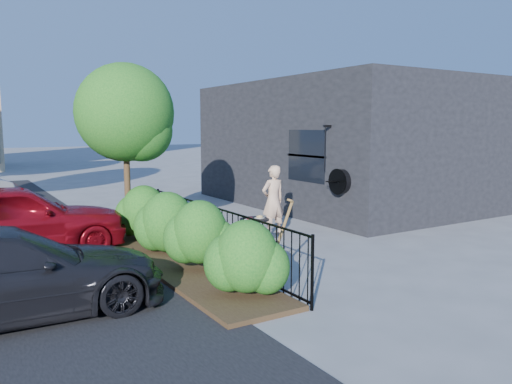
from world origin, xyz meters
TOP-DOWN VIEW (x-y plane):
  - ground at (0.00, 0.00)m, footprint 120.00×120.00m
  - shop_building at (5.50, 4.50)m, footprint 6.22×9.00m
  - fence at (-1.50, 0.00)m, footprint 0.05×6.05m
  - planting_bed at (-2.20, 0.00)m, footprint 1.30×6.00m
  - shrubs at (-2.10, 0.10)m, footprint 1.10×5.60m
  - patio_tree at (-2.24, 2.76)m, footprint 2.20×2.20m
  - cafe_table at (-0.58, 0.05)m, footprint 0.59×0.59m
  - woman at (0.76, 1.39)m, footprint 0.63×0.42m
  - shovel at (-1.26, -1.78)m, footprint 0.54×0.19m
  - car_red at (-4.75, 2.50)m, footprint 4.38×1.78m
  - car_darkgrey at (-5.22, -1.07)m, footprint 4.31×1.76m

SIDE VIEW (x-z plane):
  - ground at x=0.00m, z-range 0.00..0.00m
  - planting_bed at x=-2.20m, z-range 0.00..0.08m
  - cafe_table at x=-0.58m, z-range 0.12..0.92m
  - fence at x=-1.50m, z-range 0.01..1.11m
  - car_darkgrey at x=-5.22m, z-range 0.00..1.25m
  - shovel at x=-1.26m, z-range -0.09..1.36m
  - shrubs at x=-2.10m, z-range 0.08..1.32m
  - car_red at x=-4.75m, z-range 0.00..1.49m
  - woman at x=0.76m, z-range 0.00..1.68m
  - shop_building at x=5.50m, z-range 0.00..4.00m
  - patio_tree at x=-2.24m, z-range 0.79..4.73m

